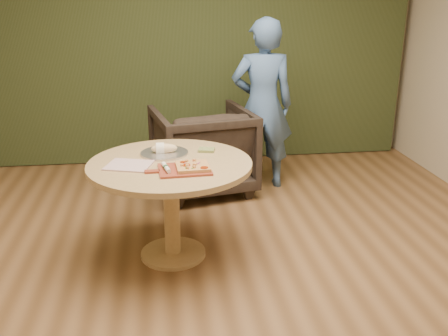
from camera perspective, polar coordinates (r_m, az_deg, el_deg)
room_shell at (r=2.91m, az=1.84°, el=9.68°), size 5.04×6.04×2.84m
curtain at (r=5.77m, az=-2.95°, el=14.55°), size 4.80×0.14×2.78m
pedestal_table at (r=3.62m, az=-6.13°, el=-1.42°), size 1.18×1.18×0.75m
pizza_paddle at (r=3.39m, az=-4.70°, el=-0.18°), size 0.45×0.30×0.01m
flatbread_pizza at (r=3.39m, az=-3.62°, el=0.19°), size 0.23×0.23×0.04m
cutlery_roll at (r=3.38m, az=-6.64°, el=0.07°), size 0.06×0.20×0.03m
newspaper at (r=3.54m, az=-10.81°, el=0.31°), size 0.36×0.33×0.01m
serving_tray at (r=3.75m, az=-6.82°, el=1.70°), size 0.36×0.36×0.02m
bread_roll at (r=3.74m, az=-6.98°, el=2.23°), size 0.19×0.09×0.09m
green_packet at (r=3.80m, az=-2.01°, el=2.09°), size 0.14×0.12×0.02m
armchair at (r=4.92m, az=-2.50°, el=2.58°), size 1.05×1.00×0.93m
person_standing at (r=4.97m, az=4.41°, el=7.17°), size 0.64×0.44×1.68m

